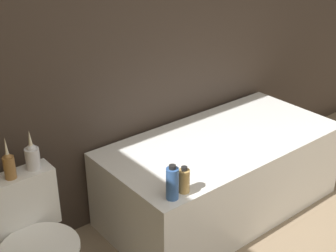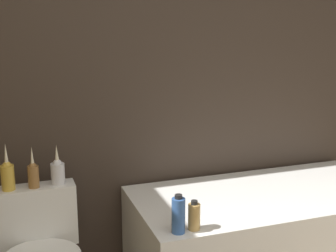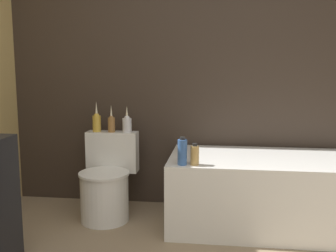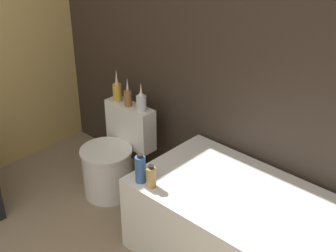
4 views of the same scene
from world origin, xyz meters
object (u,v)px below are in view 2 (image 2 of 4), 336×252
at_px(vase_silver, 33,174).
at_px(shampoo_bottle_tall, 178,215).
at_px(vase_gold, 8,174).
at_px(vase_bronze, 58,171).
at_px(bathtub, 265,234).
at_px(shampoo_bottle_short, 194,216).

bearing_deg(vase_silver, shampoo_bottle_tall, -37.71).
distance_m(vase_gold, vase_bronze, 0.26).
xyz_separation_m(bathtub, shampoo_bottle_short, (-0.61, -0.31, 0.34)).
height_order(vase_gold, shampoo_bottle_short, vase_gold).
distance_m(shampoo_bottle_tall, shampoo_bottle_short, 0.09).
relative_size(vase_gold, vase_silver, 1.12).
height_order(vase_bronze, shampoo_bottle_tall, vase_bronze).
xyz_separation_m(vase_silver, shampoo_bottle_short, (0.74, -0.50, -0.14)).
height_order(vase_silver, shampoo_bottle_short, vase_silver).
bearing_deg(bathtub, vase_bronze, 170.60).
relative_size(bathtub, vase_bronze, 7.28).
bearing_deg(shampoo_bottle_short, vase_gold, 149.86).
bearing_deg(bathtub, shampoo_bottle_tall, -155.34).
bearing_deg(shampoo_bottle_tall, vase_silver, 142.29).
height_order(vase_silver, vase_bronze, vase_silver).
bearing_deg(vase_bronze, shampoo_bottle_short, -40.10).
height_order(vase_gold, shampoo_bottle_tall, vase_gold).
xyz_separation_m(vase_gold, shampoo_bottle_tall, (0.79, -0.52, -0.13)).
height_order(bathtub, vase_silver, vase_silver).
bearing_deg(vase_gold, vase_bronze, 1.45).
xyz_separation_m(vase_gold, shampoo_bottle_short, (0.87, -0.51, -0.15)).
height_order(bathtub, shampoo_bottle_short, shampoo_bottle_short).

